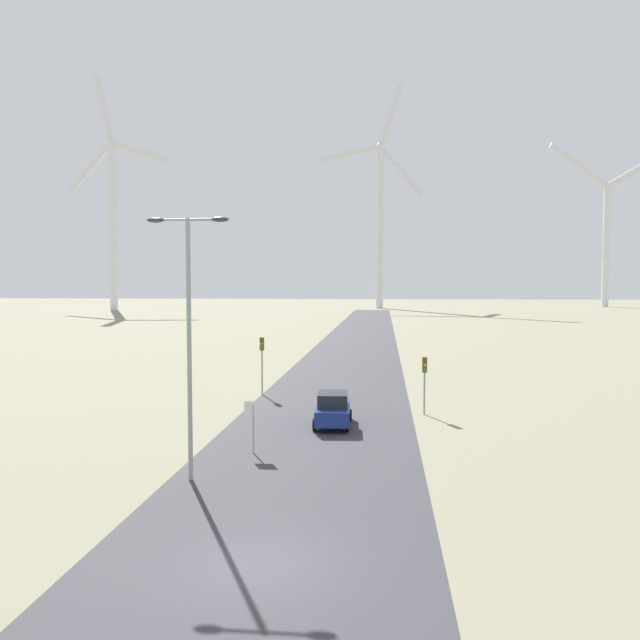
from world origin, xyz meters
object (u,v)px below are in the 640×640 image
traffic_light_post_near_left (262,353)px  wind_turbine_left (380,210)px  stop_sign_near (253,417)px  streetlamp (189,317)px  traffic_light_post_near_right (425,372)px  car_approaching (333,409)px  wind_turbine_center (607,229)px  wind_turbine_far_left (112,208)px

traffic_light_post_near_left → wind_turbine_left: bearing=87.4°
stop_sign_near → traffic_light_post_near_left: bearing=99.6°
streetlamp → traffic_light_post_near_right: size_ratio=3.01×
car_approaching → wind_turbine_center: bearing=67.4°
car_approaching → wind_turbine_center: 199.90m
traffic_light_post_near_left → wind_turbine_left: 157.38m
car_approaching → wind_turbine_far_left: 162.98m
traffic_light_post_near_right → wind_turbine_far_left: bearing=120.3°
traffic_light_post_near_right → wind_turbine_left: wind_turbine_left is taller
traffic_light_post_near_left → traffic_light_post_near_right: (10.69, -5.51, -0.43)m
traffic_light_post_near_right → wind_turbine_far_left: wind_turbine_far_left is taller
stop_sign_near → wind_turbine_left: 171.99m
wind_turbine_far_left → stop_sign_near: bearing=-63.8°
streetlamp → car_approaching: (4.77, 9.72, -5.44)m
stop_sign_near → streetlamp: bearing=-112.3°
traffic_light_post_near_right → car_approaching: 6.34m
traffic_light_post_near_left → wind_turbine_center: (81.69, 174.19, 22.92)m
stop_sign_near → wind_turbine_far_left: wind_turbine_far_left is taller
car_approaching → traffic_light_post_near_left: bearing=122.1°
traffic_light_post_near_right → wind_turbine_center: (71.00, 179.70, 23.35)m
wind_turbine_far_left → wind_turbine_left: wind_turbine_left is taller
wind_turbine_far_left → wind_turbine_left: 80.08m
traffic_light_post_near_left → traffic_light_post_near_right: bearing=-27.3°
car_approaching → streetlamp: bearing=-116.1°
stop_sign_near → traffic_light_post_near_right: traffic_light_post_near_right is taller
wind_turbine_left → streetlamp: bearing=-92.0°
stop_sign_near → wind_turbine_center: bearing=67.3°
stop_sign_near → car_approaching: size_ratio=0.56×
streetlamp → wind_turbine_far_left: wind_turbine_far_left is taller
streetlamp → traffic_light_post_near_left: size_ratio=2.56×
traffic_light_post_near_left → wind_turbine_center: wind_turbine_center is taller
streetlamp → traffic_light_post_near_left: (-0.86, 18.70, -3.44)m
wind_turbine_left → wind_turbine_center: (74.68, 19.42, -4.78)m
stop_sign_near → car_approaching: 6.56m
streetlamp → wind_turbine_center: (80.83, 192.89, 19.48)m
car_approaching → wind_turbine_far_left: wind_turbine_far_left is taller
stop_sign_near → traffic_light_post_near_right: size_ratio=0.70×
traffic_light_post_near_right → streetlamp: bearing=-126.7°
car_approaching → wind_turbine_left: wind_turbine_left is taller
stop_sign_near → wind_turbine_center: 206.25m
traffic_light_post_near_left → wind_turbine_center: 193.75m
traffic_light_post_near_left → wind_turbine_far_left: (-69.92, 132.57, 26.65)m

